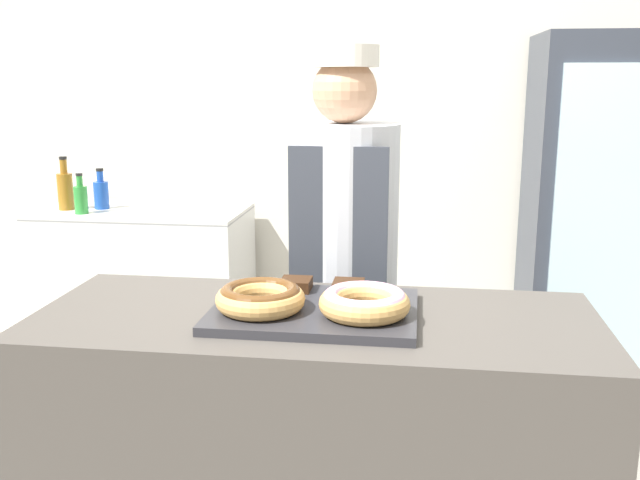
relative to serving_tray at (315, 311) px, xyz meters
The scene contains 13 objects.
wall_back 2.17m from the serving_tray, 90.00° to the left, with size 8.00×0.06×2.70m.
display_counter 0.48m from the serving_tray, ahead, with size 1.48×0.61×0.93m.
serving_tray is the anchor object (origin of this frame).
donut_chocolate_glaze 0.15m from the serving_tray, 160.18° to the right, with size 0.23×0.23×0.06m.
donut_light_glaze 0.15m from the serving_tray, 19.82° to the right, with size 0.23×0.23×0.06m.
brownie_back_left 0.16m from the serving_tray, 117.51° to the left, with size 0.08×0.08×0.03m.
brownie_back_right 0.16m from the serving_tray, 62.49° to the left, with size 0.08×0.08×0.03m.
baker_person 0.62m from the serving_tray, 89.25° to the left, with size 0.37×0.37×1.64m.
beverage_fridge 2.09m from the serving_tray, 57.25° to the left, with size 0.69×0.63×1.74m.
chest_freezer 2.18m from the serving_tray, 123.80° to the left, with size 1.08×0.56×0.86m.
bottle_blue 2.24m from the serving_tray, 128.54° to the left, with size 0.08×0.08×0.21m.
bottle_amber 2.31m from the serving_tray, 132.66° to the left, with size 0.08×0.08×0.28m.
bottle_green 2.15m from the serving_tray, 131.85° to the left, with size 0.07×0.07×0.21m.
Camera 1 is at (0.26, -1.75, 1.53)m, focal length 40.00 mm.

